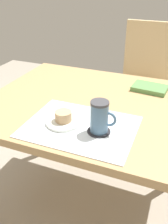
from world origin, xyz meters
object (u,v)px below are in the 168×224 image
object	(u,v)px
pastry	(63,116)
wooden_chair	(144,83)
small_book	(150,88)
pastry_plate	(64,122)
coffee_mug	(100,117)
dining_table	(94,116)

from	to	relation	value
pastry	wooden_chair	bearing A→B (deg)	80.28
pastry	small_book	distance (m)	0.56
pastry_plate	wooden_chair	bearing A→B (deg)	80.28
small_book	wooden_chair	bearing A→B (deg)	106.43
coffee_mug	pastry	bearing A→B (deg)	177.64
pastry_plate	small_book	distance (m)	0.56
wooden_chair	pastry_plate	xyz separation A→B (m)	(-0.18, -1.02, 0.19)
dining_table	pastry	size ratio (longest dim) A/B	15.36
wooden_chair	small_book	size ratio (longest dim) A/B	5.31
coffee_mug	small_book	size ratio (longest dim) A/B	0.72
dining_table	coffee_mug	xyz separation A→B (m)	(0.11, -0.24, 0.15)
pastry	coffee_mug	distance (m)	0.17
pastry_plate	coffee_mug	world-z (taller)	coffee_mug
wooden_chair	pastry_plate	world-z (taller)	wooden_chair
coffee_mug	small_book	xyz separation A→B (m)	(0.12, 0.49, -0.06)
coffee_mug	pastry_plate	bearing A→B (deg)	177.64
wooden_chair	coffee_mug	world-z (taller)	wooden_chair
pastry	small_book	size ratio (longest dim) A/B	0.38
dining_table	wooden_chair	distance (m)	0.80
small_book	pastry	bearing A→B (deg)	-114.68
dining_table	wooden_chair	xyz separation A→B (m)	(0.13, 0.79, -0.11)
pastry_plate	pastry	world-z (taller)	pastry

